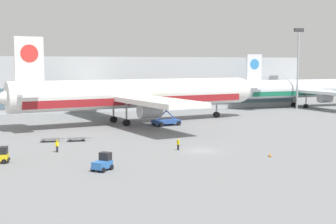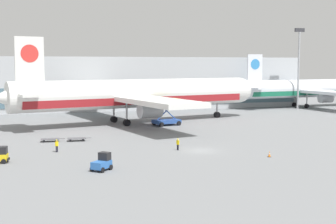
% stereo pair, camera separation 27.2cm
% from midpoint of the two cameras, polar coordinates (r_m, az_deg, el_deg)
% --- Properties ---
extents(ground_plane, '(400.00, 400.00, 0.00)m').
position_cam_midpoint_polar(ground_plane, '(65.47, 4.17, -4.73)').
color(ground_plane, slate).
extents(terminal_building, '(90.00, 18.20, 14.00)m').
position_cam_midpoint_polar(terminal_building, '(130.91, -3.64, 3.59)').
color(terminal_building, '#B2B7BC').
rests_on(terminal_building, ground_plane).
extents(light_mast, '(2.80, 0.50, 21.73)m').
position_cam_midpoint_polar(light_mast, '(131.53, 15.71, 5.88)').
color(light_mast, '#9EA0A5').
rests_on(light_mast, ground_plane).
extents(airplane_main, '(57.21, 48.56, 17.00)m').
position_cam_midpoint_polar(airplane_main, '(95.67, -3.96, 2.11)').
color(airplane_main, white).
rests_on(airplane_main, ground_plane).
extents(airplane_distant, '(50.33, 42.14, 14.75)m').
position_cam_midpoint_polar(airplane_distant, '(138.97, 16.87, 2.69)').
color(airplane_distant, silver).
rests_on(airplane_distant, ground_plane).
extents(scissor_lift_loader, '(5.75, 4.36, 5.29)m').
position_cam_midpoint_polar(scissor_lift_loader, '(92.30, -0.10, -0.39)').
color(scissor_lift_loader, '#284C99').
rests_on(scissor_lift_loader, ground_plane).
extents(baggage_tug_mid, '(2.72, 2.75, 2.00)m').
position_cam_midpoint_polar(baggage_tug_mid, '(53.69, -7.87, -6.15)').
color(baggage_tug_mid, '#2D66B7').
rests_on(baggage_tug_mid, ground_plane).
extents(baggage_dolly_lead, '(3.74, 1.64, 0.48)m').
position_cam_midpoint_polar(baggage_dolly_lead, '(75.10, -14.05, -3.24)').
color(baggage_dolly_lead, '#56565B').
rests_on(baggage_dolly_lead, ground_plane).
extents(baggage_dolly_second, '(3.74, 1.64, 0.48)m').
position_cam_midpoint_polar(baggage_dolly_second, '(74.86, -10.96, -3.20)').
color(baggage_dolly_second, '#56565B').
rests_on(baggage_dolly_second, ground_plane).
extents(ground_crew_near, '(0.47, 0.39, 1.76)m').
position_cam_midpoint_polar(ground_crew_near, '(65.83, -13.29, -3.90)').
color(ground_crew_near, black).
rests_on(ground_crew_near, ground_plane).
extents(ground_crew_far, '(0.35, 0.53, 1.66)m').
position_cam_midpoint_polar(ground_crew_far, '(65.63, 1.33, -3.84)').
color(ground_crew_far, black).
rests_on(ground_crew_far, ground_plane).
extents(traffic_cone_near, '(0.40, 0.40, 0.77)m').
position_cam_midpoint_polar(traffic_cone_near, '(62.30, 12.39, -5.04)').
color(traffic_cone_near, black).
rests_on(traffic_cone_near, ground_plane).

